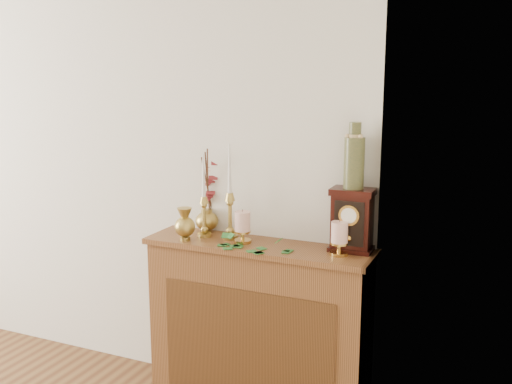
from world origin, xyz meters
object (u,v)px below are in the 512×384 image
at_px(ginger_jar, 210,193).
at_px(mantel_clock, 352,220).
at_px(candlestick_center, 230,208).
at_px(candlestick_left, 204,210).
at_px(bud_vase, 185,224).
at_px(ceramic_vase, 354,159).

bearing_deg(ginger_jar, mantel_clock, -4.42).
distance_m(candlestick_center, mantel_clock, 0.66).
bearing_deg(candlestick_left, ginger_jar, 104.04).
height_order(bud_vase, mantel_clock, mantel_clock).
bearing_deg(candlestick_left, bud_vase, -118.27).
bearing_deg(ceramic_vase, candlestick_left, -174.94).
distance_m(candlestick_center, ginger_jar, 0.22).
relative_size(ginger_jar, mantel_clock, 1.49).
height_order(candlestick_center, ginger_jar, candlestick_center).
relative_size(ginger_jar, ceramic_vase, 1.46).
relative_size(bud_vase, ginger_jar, 0.37).
height_order(mantel_clock, ceramic_vase, ceramic_vase).
distance_m(bud_vase, mantel_clock, 0.89).
height_order(candlestick_center, bud_vase, candlestick_center).
xyz_separation_m(candlestick_center, ceramic_vase, (0.66, 0.05, 0.30)).
relative_size(bud_vase, mantel_clock, 0.55).
height_order(ginger_jar, ceramic_vase, ceramic_vase).
xyz_separation_m(mantel_clock, ceramic_vase, (-0.00, 0.00, 0.31)).
distance_m(ginger_jar, ceramic_vase, 0.89).
bearing_deg(mantel_clock, candlestick_center, -176.56).
xyz_separation_m(candlestick_center, ginger_jar, (-0.18, 0.12, 0.05)).
bearing_deg(candlestick_left, ceramic_vase, 5.06).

